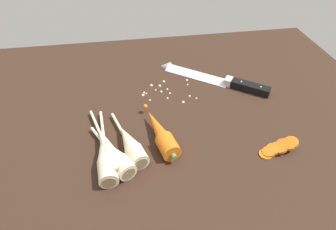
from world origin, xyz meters
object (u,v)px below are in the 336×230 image
object	(u,v)px
parsnip_front	(106,154)
parsnip_mid_left	(115,156)
chefs_knife	(210,78)
whole_carrot	(161,133)
parsnip_mid_right	(130,144)
carrot_slice_stack	(279,148)
parsnip_back	(107,149)

from	to	relation	value
parsnip_front	parsnip_mid_left	world-z (taller)	same
parsnip_mid_left	chefs_knife	bearing A→B (deg)	44.52
whole_carrot	parsnip_mid_right	xyz separation A→B (cm)	(-7.10, -2.32, -0.12)
whole_carrot	parsnip_front	bearing A→B (deg)	-160.52
parsnip_front	parsnip_mid_left	distance (cm)	2.17
parsnip_front	parsnip_mid_right	size ratio (longest dim) A/B	1.25
parsnip_mid_left	parsnip_mid_right	xyz separation A→B (cm)	(3.40, 2.94, -0.00)
parsnip_front	parsnip_mid_right	distance (cm)	5.81
parsnip_front	carrot_slice_stack	size ratio (longest dim) A/B	2.59
chefs_knife	parsnip_front	size ratio (longest dim) A/B	1.26
parsnip_back	carrot_slice_stack	xyz separation A→B (cm)	(37.49, -4.86, -0.75)
whole_carrot	parsnip_front	size ratio (longest dim) A/B	0.82
parsnip_mid_right	carrot_slice_stack	distance (cm)	32.97
whole_carrot	parsnip_back	bearing A→B (deg)	-166.07
parsnip_mid_right	parsnip_mid_left	bearing A→B (deg)	-139.21
whole_carrot	carrot_slice_stack	xyz separation A→B (cm)	(25.38, -7.87, -0.87)
chefs_knife	carrot_slice_stack	xyz separation A→B (cm)	(7.22, -30.80, 0.57)
parsnip_mid_left	carrot_slice_stack	size ratio (longest dim) A/B	1.87
chefs_knife	parsnip_back	xyz separation A→B (cm)	(-30.27, -25.94, 1.33)
chefs_knife	parsnip_back	bearing A→B (deg)	-139.41
chefs_knife	parsnip_front	distance (cm)	41.13
parsnip_front	parsnip_mid_left	size ratio (longest dim) A/B	1.39
chefs_knife	whole_carrot	xyz separation A→B (cm)	(-18.16, -22.93, 1.45)
carrot_slice_stack	parsnip_back	bearing A→B (deg)	172.61
parsnip_mid_left	parsnip_mid_right	bearing A→B (deg)	40.79
parsnip_front	parsnip_back	world-z (taller)	same
chefs_knife	parsnip_mid_left	size ratio (longest dim) A/B	1.76
whole_carrot	parsnip_mid_left	distance (cm)	11.75
parsnip_front	parsnip_back	distance (cm)	1.48
parsnip_mid_right	carrot_slice_stack	size ratio (longest dim) A/B	2.07
whole_carrot	parsnip_front	world-z (taller)	whole_carrot
whole_carrot	carrot_slice_stack	distance (cm)	26.59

